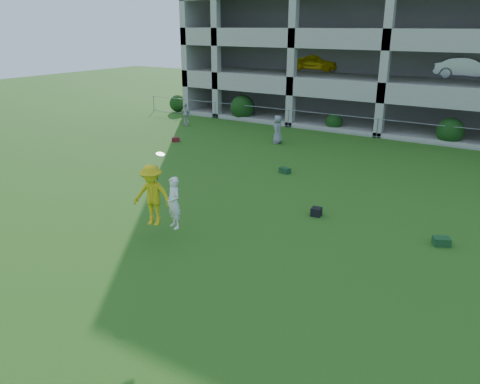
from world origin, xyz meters
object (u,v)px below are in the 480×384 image
Objects in this scene: parking_garage at (421,32)px; bystander_c at (278,129)px; crate_d at (316,212)px; frisbee_contest at (156,196)px; bystander_b at (185,114)px.

bystander_c is at bearing -108.73° from parking_garage.
crate_d is 0.01× the size of parking_garage.
frisbee_contest reaches higher than crate_d.
bystander_c is at bearing -3.48° from bystander_b.
bystander_b is at bearing 125.64° from frisbee_contest.
bystander_b is 0.60× the size of frisbee_contest.
parking_garage reaches higher than bystander_c.
crate_d is (6.33, -8.93, -0.66)m from bystander_c.
parking_garage is at bearing 86.11° from frisbee_contest.
frisbee_contest is 0.08× the size of parking_garage.
parking_garage is at bearing 147.92° from bystander_c.
frisbee_contest reaches higher than bystander_c.
bystander_c is 13.55m from frisbee_contest.
bystander_b is 7.87m from bystander_c.
bystander_b is 17.84m from parking_garage.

